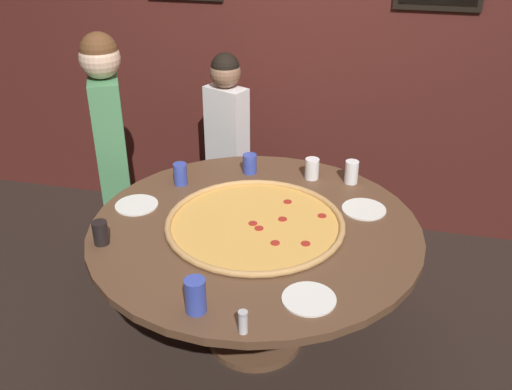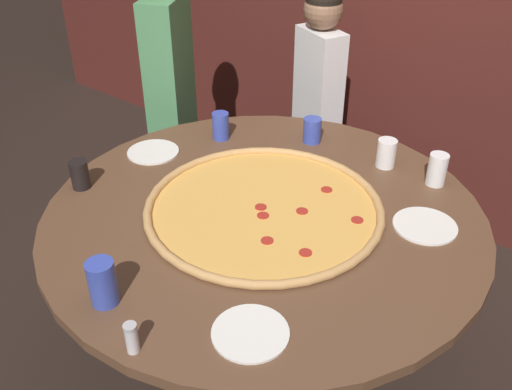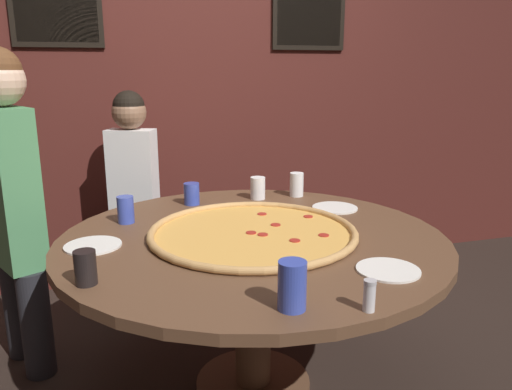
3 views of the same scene
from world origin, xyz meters
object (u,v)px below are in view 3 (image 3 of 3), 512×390
(dining_table, at_px, (253,262))
(white_plate_near_front, at_px, (388,270))
(condiment_shaker, at_px, (369,295))
(white_plate_left_side, at_px, (335,208))
(white_plate_right_side, at_px, (93,246))
(drink_cup_far_left, at_px, (297,185))
(drink_cup_near_left, at_px, (126,210))
(diner_side_left, at_px, (12,196))
(diner_far_right, at_px, (134,187))
(drink_cup_by_shaker, at_px, (192,194))
(giant_pizza, at_px, (253,232))
(drink_cup_near_right, at_px, (292,286))
(drink_cup_far_right, at_px, (85,268))
(drink_cup_centre_back, at_px, (258,188))

(dining_table, height_order, white_plate_near_front, white_plate_near_front)
(dining_table, distance_m, condiment_shaker, 0.78)
(white_plate_near_front, bearing_deg, white_plate_left_side, 77.93)
(white_plate_right_side, bearing_deg, drink_cup_far_left, 26.15)
(condiment_shaker, bearing_deg, drink_cup_near_left, 120.48)
(drink_cup_near_left, bearing_deg, diner_side_left, 161.18)
(white_plate_left_side, height_order, diner_far_right, diner_far_right)
(drink_cup_by_shaker, relative_size, diner_far_right, 0.09)
(giant_pizza, relative_size, drink_cup_near_right, 5.97)
(drink_cup_far_left, distance_m, white_plate_left_side, 0.32)
(drink_cup_far_right, relative_size, white_plate_left_side, 0.51)
(drink_cup_centre_back, relative_size, diner_side_left, 0.08)
(dining_table, bearing_deg, drink_cup_far_right, -154.23)
(drink_cup_near_right, relative_size, white_plate_right_side, 0.66)
(drink_cup_far_right, distance_m, diner_far_right, 1.37)
(drink_cup_by_shaker, distance_m, white_plate_left_side, 0.74)
(dining_table, relative_size, giant_pizza, 1.84)
(drink_cup_far_left, bearing_deg, white_plate_right_side, -153.85)
(diner_side_left, bearing_deg, dining_table, -143.44)
(giant_pizza, relative_size, white_plate_left_side, 3.90)
(drink_cup_by_shaker, distance_m, white_plate_right_side, 0.71)
(giant_pizza, distance_m, drink_cup_by_shaker, 0.59)
(diner_side_left, bearing_deg, white_plate_right_side, -169.12)
(white_plate_left_side, xyz_separation_m, white_plate_near_front, (-0.17, -0.79, 0.00))
(drink_cup_far_right, relative_size, white_plate_right_side, 0.51)
(diner_side_left, bearing_deg, drink_cup_near_left, -135.54)
(drink_cup_centre_back, bearing_deg, white_plate_right_side, -148.02)
(condiment_shaker, bearing_deg, white_plate_left_side, 69.74)
(giant_pizza, height_order, drink_cup_near_left, drink_cup_near_left)
(drink_cup_by_shaker, distance_m, diner_far_right, 0.54)
(drink_cup_by_shaker, relative_size, white_plate_right_side, 0.50)
(drink_cup_near_right, xyz_separation_m, drink_cup_near_left, (-0.43, 1.01, -0.01))
(drink_cup_far_right, relative_size, condiment_shaker, 1.19)
(white_plate_left_side, xyz_separation_m, condiment_shaker, (-0.38, -1.03, 0.05))
(giant_pizza, height_order, white_plate_left_side, giant_pizza)
(condiment_shaker, bearing_deg, drink_cup_by_shaker, 102.76)
(drink_cup_near_left, xyz_separation_m, white_plate_left_side, (1.02, -0.06, -0.06))
(condiment_shaker, bearing_deg, drink_cup_near_right, 160.15)
(dining_table, distance_m, white_plate_left_side, 0.60)
(drink_cup_by_shaker, relative_size, drink_cup_near_left, 0.91)
(white_plate_left_side, bearing_deg, diner_far_right, 141.54)
(dining_table, height_order, giant_pizza, giant_pizza)
(dining_table, xyz_separation_m, drink_cup_near_left, (-0.51, 0.34, 0.19))
(drink_cup_near_left, height_order, white_plate_near_front, drink_cup_near_left)
(drink_cup_near_left, bearing_deg, condiment_shaker, -59.52)
(diner_far_right, bearing_deg, drink_cup_by_shaker, 143.04)
(drink_cup_near_left, bearing_deg, white_plate_left_side, -3.25)
(drink_cup_near_left, height_order, condiment_shaker, drink_cup_near_left)
(dining_table, distance_m, drink_cup_centre_back, 0.64)
(drink_cup_near_left, relative_size, diner_far_right, 0.09)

